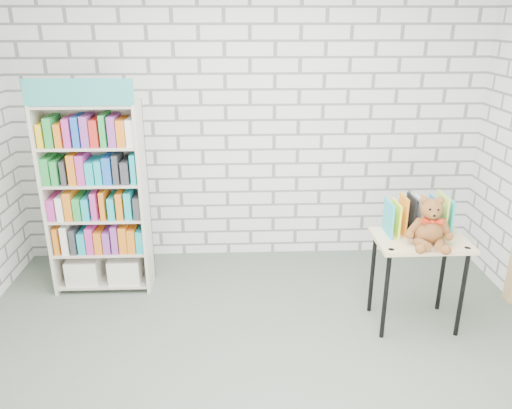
{
  "coord_description": "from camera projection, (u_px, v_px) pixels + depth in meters",
  "views": [
    {
      "loc": [
        -0.14,
        -2.75,
        2.33
      ],
      "look_at": [
        0.01,
        0.95,
        0.93
      ],
      "focal_mm": 35.0,
      "sensor_mm": 36.0,
      "label": 1
    }
  ],
  "objects": [
    {
      "name": "room_shell",
      "position": [
        261.0,
        121.0,
        2.76
      ],
      "size": [
        4.52,
        4.02,
        2.81
      ],
      "color": "silver",
      "rests_on": "ground"
    },
    {
      "name": "table_books",
      "position": [
        418.0,
        216.0,
        3.85
      ],
      "size": [
        0.48,
        0.21,
        0.29
      ],
      "color": "#2AACB8",
      "rests_on": "display_table"
    },
    {
      "name": "teddy_bear",
      "position": [
        430.0,
        226.0,
        3.64
      ],
      "size": [
        0.34,
        0.32,
        0.37
      ],
      "color": "brown",
      "rests_on": "display_table"
    },
    {
      "name": "bookshelf",
      "position": [
        97.0,
        198.0,
        4.3
      ],
      "size": [
        0.84,
        0.33,
        1.89
      ],
      "color": "beige",
      "rests_on": "ground"
    },
    {
      "name": "display_table",
      "position": [
        419.0,
        251.0,
        3.83
      ],
      "size": [
        0.69,
        0.48,
        0.75
      ],
      "color": "#DBBE83",
      "rests_on": "ground"
    },
    {
      "name": "ground",
      "position": [
        260.0,
        382.0,
        3.39
      ],
      "size": [
        4.5,
        4.5,
        0.0
      ],
      "primitive_type": "plane",
      "color": "#4F5C4E",
      "rests_on": "ground"
    }
  ]
}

